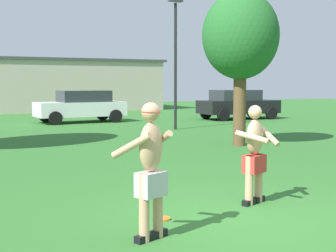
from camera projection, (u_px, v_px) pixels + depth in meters
name	position (u px, v px, depth m)	size (l,w,h in m)	color
ground_plane	(250.00, 218.00, 7.05)	(80.00, 80.00, 0.00)	#2D6628
player_with_cap	(151.00, 164.00, 6.03)	(0.73, 0.72, 1.74)	black
player_in_red	(255.00, 152.00, 7.85)	(0.69, 0.71, 1.60)	black
frisbee	(162.00, 219.00, 7.00)	(0.25, 0.25, 0.03)	orange
car_white_mid_lot	(81.00, 106.00, 24.07)	(4.37, 2.16, 1.58)	white
car_black_far_end	(238.00, 104.00, 26.24)	(4.34, 2.10, 1.58)	black
lamp_post	(175.00, 48.00, 20.22)	(0.60, 0.24, 5.49)	black
outbuilding_behind_lot	(68.00, 85.00, 35.14)	(12.87, 6.32, 3.61)	#B2A893
tree_left_field	(240.00, 37.00, 14.94)	(2.37, 2.37, 4.77)	brown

